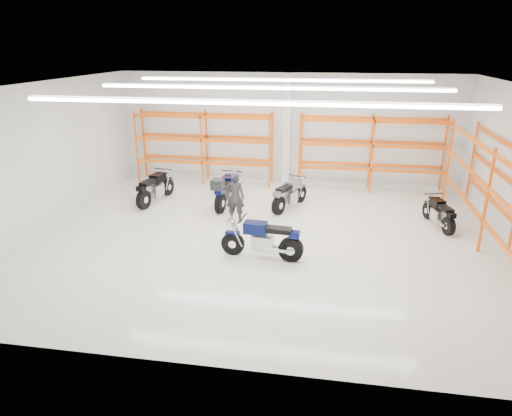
% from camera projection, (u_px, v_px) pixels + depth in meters
% --- Properties ---
extents(ground, '(14.00, 14.00, 0.00)m').
position_uv_depth(ground, '(266.00, 238.00, 13.88)').
color(ground, beige).
rests_on(ground, ground).
extents(room_shell, '(14.02, 12.02, 4.51)m').
position_uv_depth(room_shell, '(267.00, 130.00, 12.79)').
color(room_shell, silver).
rests_on(room_shell, ground).
extents(motorcycle_main, '(2.31, 0.77, 1.13)m').
position_uv_depth(motorcycle_main, '(265.00, 240.00, 12.38)').
color(motorcycle_main, black).
rests_on(motorcycle_main, ground).
extents(motorcycle_back_a, '(0.89, 2.31, 1.15)m').
position_uv_depth(motorcycle_back_a, '(154.00, 189.00, 16.77)').
color(motorcycle_back_a, black).
rests_on(motorcycle_back_a, ground).
extents(motorcycle_back_b, '(0.78, 2.47, 1.27)m').
position_uv_depth(motorcycle_back_b, '(225.00, 191.00, 16.30)').
color(motorcycle_back_b, black).
rests_on(motorcycle_back_b, ground).
extents(motorcycle_back_c, '(1.12, 2.07, 1.09)m').
position_uv_depth(motorcycle_back_c, '(289.00, 195.00, 16.15)').
color(motorcycle_back_c, black).
rests_on(motorcycle_back_c, ground).
extents(motorcycle_back_d, '(0.79, 1.93, 0.97)m').
position_uv_depth(motorcycle_back_d, '(440.00, 214.00, 14.52)').
color(motorcycle_back_d, black).
rests_on(motorcycle_back_d, ground).
extents(standing_man, '(0.62, 0.41, 1.69)m').
position_uv_depth(standing_man, '(235.00, 197.00, 14.88)').
color(standing_man, '#232326').
rests_on(standing_man, ground).
extents(structural_column, '(0.32, 0.32, 4.50)m').
position_uv_depth(structural_column, '(287.00, 130.00, 18.52)').
color(structural_column, white).
rests_on(structural_column, ground).
extents(pallet_racking_back_left, '(5.67, 0.87, 3.00)m').
position_uv_depth(pallet_racking_back_left, '(204.00, 141.00, 18.88)').
color(pallet_racking_back_left, '#FA6404').
rests_on(pallet_racking_back_left, ground).
extents(pallet_racking_back_right, '(5.67, 0.87, 3.00)m').
position_uv_depth(pallet_racking_back_right, '(372.00, 146.00, 17.84)').
color(pallet_racking_back_right, '#FA6404').
rests_on(pallet_racking_back_right, ground).
extents(pallet_racking_side, '(0.87, 9.07, 3.00)m').
position_uv_depth(pallet_racking_side, '(504.00, 191.00, 12.28)').
color(pallet_racking_side, '#FA6404').
rests_on(pallet_racking_side, ground).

